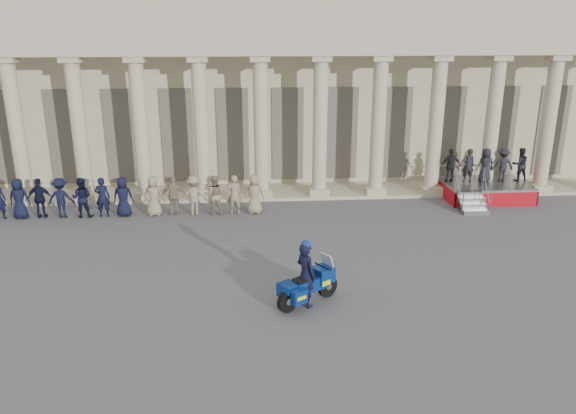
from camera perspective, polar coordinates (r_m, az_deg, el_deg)
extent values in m
plane|color=#48484B|center=(18.12, -6.19, -6.73)|extent=(90.00, 90.00, 0.00)
cube|color=tan|center=(31.58, -5.50, 12.49)|extent=(40.00, 10.00, 9.00)
cube|color=tan|center=(26.34, -5.52, 1.51)|extent=(40.00, 2.60, 0.15)
cube|color=tan|center=(24.45, -6.06, 16.20)|extent=(35.80, 1.00, 1.00)
cube|color=tan|center=(24.44, -6.15, 18.78)|extent=(35.80, 1.00, 1.20)
cube|color=tan|center=(27.36, -25.00, 0.97)|extent=(0.90, 0.90, 0.30)
cylinder|color=tan|center=(26.72, -25.84, 7.02)|extent=(0.64, 0.64, 5.60)
cube|color=tan|center=(26.40, -26.73, 13.22)|extent=(0.85, 0.85, 0.24)
cube|color=tan|center=(26.52, -19.76, 1.12)|extent=(0.90, 0.90, 0.30)
cylinder|color=tan|center=(25.87, -20.46, 7.38)|extent=(0.64, 0.64, 5.60)
cube|color=tan|center=(25.54, -21.19, 13.81)|extent=(0.85, 0.85, 0.24)
cube|color=tan|center=(25.93, -14.23, 1.27)|extent=(0.90, 0.90, 0.30)
cylinder|color=tan|center=(25.25, -14.75, 7.68)|extent=(0.64, 0.64, 5.60)
cube|color=tan|center=(24.92, -15.30, 14.29)|extent=(0.85, 0.85, 0.24)
cube|color=tan|center=(25.58, -8.49, 1.41)|extent=(0.90, 0.90, 0.30)
cylinder|color=tan|center=(24.90, -8.81, 7.92)|extent=(0.64, 0.64, 5.60)
cube|color=tan|center=(24.56, -9.15, 14.64)|extent=(0.85, 0.85, 0.24)
cube|color=tan|center=(25.50, -2.66, 1.54)|extent=(0.90, 0.90, 0.30)
cylinder|color=tan|center=(24.81, -2.76, 8.08)|extent=(0.64, 0.64, 5.60)
cube|color=tan|center=(24.47, -2.87, 14.82)|extent=(0.85, 0.85, 0.24)
cube|color=tan|center=(25.68, 3.15, 1.65)|extent=(0.90, 0.90, 0.30)
cylinder|color=tan|center=(25.00, 3.27, 8.14)|extent=(0.64, 0.64, 5.60)
cube|color=tan|center=(24.65, 3.39, 14.84)|extent=(0.85, 0.85, 0.24)
cube|color=tan|center=(26.11, 8.83, 1.74)|extent=(0.90, 0.90, 0.30)
cylinder|color=tan|center=(25.45, 9.15, 8.12)|extent=(0.64, 0.64, 5.60)
cube|color=tan|center=(25.11, 9.49, 14.69)|extent=(0.85, 0.85, 0.24)
cube|color=tan|center=(26.80, 14.26, 1.82)|extent=(0.90, 0.90, 0.30)
cylinder|color=tan|center=(26.15, 14.77, 8.03)|extent=(0.64, 0.64, 5.60)
cube|color=tan|center=(25.82, 15.30, 14.41)|extent=(0.85, 0.85, 0.24)
cube|color=tan|center=(27.71, 19.39, 1.87)|extent=(0.90, 0.90, 0.30)
cylinder|color=tan|center=(27.08, 20.04, 7.86)|extent=(0.64, 0.64, 5.60)
cube|color=tan|center=(26.77, 20.73, 14.01)|extent=(0.85, 0.85, 0.24)
cube|color=tan|center=(28.83, 24.15, 1.91)|extent=(0.90, 0.90, 0.30)
cylinder|color=tan|center=(28.23, 24.92, 7.66)|extent=(0.64, 0.64, 5.60)
cube|color=tan|center=(27.92, 25.73, 13.53)|extent=(0.85, 0.85, 0.24)
cube|color=black|center=(29.17, -26.62, 6.31)|extent=(1.30, 0.12, 4.20)
cube|color=black|center=(28.27, -21.73, 6.62)|extent=(1.30, 0.12, 4.20)
cube|color=black|center=(27.59, -16.56, 6.90)|extent=(1.30, 0.12, 4.20)
cube|color=black|center=(27.14, -11.16, 7.13)|extent=(1.30, 0.12, 4.20)
cube|color=black|center=(26.93, -5.62, 7.30)|extent=(1.30, 0.12, 4.20)
cube|color=black|center=(26.98, -0.05, 7.41)|extent=(1.30, 0.12, 4.20)
cube|color=black|center=(27.27, 5.46, 7.45)|extent=(1.30, 0.12, 4.20)
cube|color=black|center=(27.81, 10.80, 7.42)|extent=(1.30, 0.12, 4.20)
cube|color=black|center=(28.57, 15.89, 7.33)|extent=(1.30, 0.12, 4.20)
cube|color=black|center=(29.54, 20.69, 7.19)|extent=(1.30, 0.12, 4.20)
cube|color=black|center=(30.71, 25.14, 7.02)|extent=(1.30, 0.12, 4.20)
imported|color=black|center=(25.18, -25.65, 0.76)|extent=(0.81, 0.53, 1.67)
imported|color=black|center=(24.88, -23.88, 0.81)|extent=(0.98, 0.41, 1.67)
imported|color=black|center=(24.61, -22.06, 0.86)|extent=(1.08, 0.62, 1.67)
imported|color=black|center=(24.36, -20.21, 0.91)|extent=(0.81, 0.63, 1.67)
imported|color=black|center=(24.14, -18.33, 0.96)|extent=(0.61, 0.40, 1.67)
imported|color=black|center=(23.94, -16.41, 1.01)|extent=(0.81, 0.53, 1.67)
imported|color=gray|center=(23.70, -13.51, 1.09)|extent=(0.81, 0.53, 1.67)
imported|color=gray|center=(23.58, -11.52, 1.13)|extent=(0.98, 0.41, 1.67)
imported|color=gray|center=(23.48, -9.51, 1.18)|extent=(1.08, 0.62, 1.67)
imported|color=gray|center=(23.41, -7.49, 1.23)|extent=(0.81, 0.63, 1.67)
imported|color=gray|center=(23.37, -5.47, 1.27)|extent=(0.61, 0.40, 1.67)
imported|color=gray|center=(23.36, -3.43, 1.32)|extent=(0.81, 0.53, 1.67)
cube|color=gray|center=(26.91, 19.41, 2.28)|extent=(3.70, 2.64, 0.10)
cube|color=#9D0C15|center=(25.87, 20.42, 0.68)|extent=(3.70, 0.04, 0.65)
cube|color=#9D0C15|center=(26.34, 15.66, 1.47)|extent=(0.04, 2.64, 0.65)
cube|color=#9D0C15|center=(27.77, 22.81, 1.56)|extent=(0.04, 2.64, 0.65)
cube|color=gray|center=(24.64, 18.55, -0.52)|extent=(1.10, 0.28, 0.19)
cube|color=gray|center=(24.83, 18.35, 0.10)|extent=(1.10, 0.28, 0.19)
cube|color=gray|center=(25.02, 18.16, 0.70)|extent=(1.10, 0.28, 0.19)
cube|color=gray|center=(25.22, 17.98, 1.30)|extent=(1.10, 0.28, 0.19)
cylinder|color=gray|center=(27.91, 18.54, 4.09)|extent=(3.70, 0.04, 0.04)
imported|color=black|center=(26.30, 16.21, 4.07)|extent=(0.89, 0.37, 1.52)
imported|color=black|center=(26.58, 17.84, 4.07)|extent=(0.55, 0.36, 1.52)
imported|color=black|center=(26.89, 19.43, 4.06)|extent=(0.74, 0.48, 1.52)
imported|color=black|center=(27.21, 20.98, 4.04)|extent=(0.98, 0.56, 1.52)
imported|color=black|center=(27.56, 22.50, 4.03)|extent=(0.74, 0.58, 1.52)
cylinder|color=black|center=(16.50, 4.04, -8.02)|extent=(0.61, 0.48, 0.65)
cylinder|color=black|center=(15.64, -0.03, -9.54)|extent=(0.61, 0.48, 0.65)
cube|color=navy|center=(15.96, 2.21, -7.80)|extent=(1.17, 0.99, 0.38)
cube|color=navy|center=(16.19, 3.55, -6.81)|extent=(0.74, 0.73, 0.44)
cube|color=silver|center=(16.29, 3.54, -7.53)|extent=(0.35, 0.37, 0.12)
cube|color=#B2BFCC|center=(16.16, 4.02, -5.57)|extent=(0.43, 0.49, 0.53)
cube|color=black|center=(15.76, 1.67, -7.35)|extent=(0.72, 0.64, 0.10)
cube|color=navy|center=(15.50, 0.11, -8.29)|extent=(0.48, 0.47, 0.22)
cube|color=navy|center=(15.41, 1.15, -9.09)|extent=(0.49, 0.43, 0.40)
cube|color=#D1E50C|center=(15.41, 1.15, -9.09)|extent=(0.38, 0.36, 0.10)
cube|color=navy|center=(15.84, -0.33, -8.27)|extent=(0.49, 0.43, 0.40)
cube|color=#D1E50C|center=(15.84, -0.33, -8.27)|extent=(0.38, 0.36, 0.10)
cylinder|color=silver|center=(15.98, 0.28, -9.02)|extent=(0.54, 0.42, 0.10)
cylinder|color=black|center=(16.09, 3.57, -6.05)|extent=(0.42, 0.59, 0.04)
imported|color=black|center=(15.73, 1.81, -6.87)|extent=(0.76, 0.82, 1.88)
sphere|color=navy|center=(15.38, 1.85, -3.86)|extent=(0.28, 0.28, 0.28)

